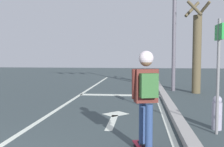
% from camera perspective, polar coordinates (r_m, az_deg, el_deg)
% --- Properties ---
extents(lane_line_center, '(0.12, 20.00, 0.01)m').
position_cam_1_polar(lane_line_center, '(8.46, -9.93, -6.48)').
color(lane_line_center, silver).
rests_on(lane_line_center, ground).
extents(lane_line_curbside, '(0.12, 20.00, 0.01)m').
position_cam_1_polar(lane_line_curbside, '(8.15, 10.46, -6.89)').
color(lane_line_curbside, silver).
rests_on(lane_line_curbside, ground).
extents(stop_bar, '(3.09, 0.40, 0.01)m').
position_cam_1_polar(stop_bar, '(10.12, 1.73, -4.71)').
color(stop_bar, silver).
rests_on(stop_bar, ground).
extents(lane_arrow_stem, '(0.16, 1.40, 0.01)m').
position_cam_1_polar(lane_arrow_stem, '(6.10, 0.02, -10.51)').
color(lane_arrow_stem, silver).
rests_on(lane_arrow_stem, ground).
extents(lane_arrow_head, '(0.71, 0.71, 0.01)m').
position_cam_1_polar(lane_arrow_head, '(6.92, 0.81, -8.76)').
color(lane_arrow_head, silver).
rests_on(lane_arrow_head, ground).
extents(curb_strip, '(0.24, 24.00, 0.14)m').
position_cam_1_polar(curb_strip, '(8.16, 12.23, -6.42)').
color(curb_strip, '#A09D99').
rests_on(curb_strip, ground).
extents(skater, '(0.42, 0.59, 1.53)m').
position_cam_1_polar(skater, '(4.06, 7.46, -3.26)').
color(skater, navy).
rests_on(skater, skateboard).
extents(street_sign_post, '(0.06, 0.44, 2.22)m').
position_cam_1_polar(street_sign_post, '(5.39, 22.15, 2.87)').
color(street_sign_post, slate).
rests_on(street_sign_post, ground).
extents(fire_hydrant, '(0.20, 0.30, 0.71)m').
position_cam_1_polar(fire_hydrant, '(5.85, 21.87, -7.93)').
color(fire_hydrant, '#918FA4').
rests_on(fire_hydrant, ground).
extents(roadside_tree, '(1.02, 1.00, 3.75)m').
position_cam_1_polar(roadside_tree, '(11.08, 17.96, 4.79)').
color(roadside_tree, brown).
rests_on(roadside_tree, ground).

